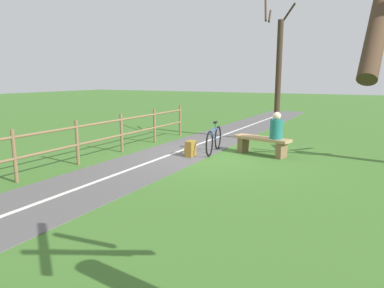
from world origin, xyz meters
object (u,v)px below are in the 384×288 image
object	(u,v)px
bench	(262,143)
person_seated	(276,127)
backpack	(190,149)
tree_far_left	(278,77)
bicycle	(214,140)

from	to	relation	value
bench	person_seated	xyz separation A→B (m)	(-0.41, 0.10, 0.48)
person_seated	backpack	distance (m)	2.40
backpack	tree_far_left	distance (m)	4.11
person_seated	backpack	size ratio (longest dim) A/B	1.64
bicycle	tree_far_left	bearing A→B (deg)	145.46
backpack	tree_far_left	xyz separation A→B (m)	(-1.50, -3.29, 1.95)
bench	backpack	distance (m)	2.02
bench	bicycle	bearing A→B (deg)	28.41
person_seated	tree_far_left	xyz separation A→B (m)	(0.58, -2.26, 1.35)
person_seated	backpack	world-z (taller)	person_seated
bench	bicycle	xyz separation A→B (m)	(1.31, 0.35, 0.03)
bench	tree_far_left	distance (m)	2.84
bench	bicycle	size ratio (longest dim) A/B	0.97
person_seated	bench	bearing A→B (deg)	-0.00
person_seated	bicycle	world-z (taller)	person_seated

